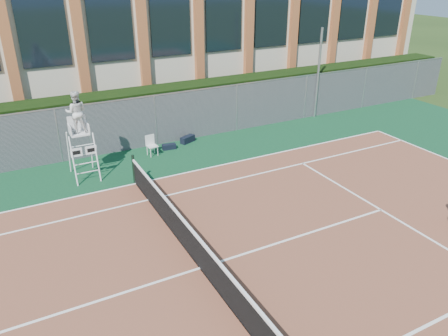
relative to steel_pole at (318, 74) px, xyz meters
name	(u,v)px	position (x,y,z in m)	size (l,w,h in m)	color
ground	(200,269)	(-10.62, -8.70, -2.24)	(120.00, 120.00, 0.00)	#233814
apron	(185,249)	(-10.62, -7.70, -2.24)	(36.00, 20.00, 0.01)	#0D3D23
tennis_court	(200,268)	(-10.62, -8.70, -2.22)	(23.77, 10.97, 0.02)	brown
tennis_net	(200,252)	(-10.62, -8.70, -1.71)	(0.10, 11.30, 1.10)	black
fence	(109,128)	(-10.62, 0.10, -1.14)	(40.00, 0.06, 2.20)	#595E60
hedge	(102,120)	(-10.62, 1.30, -1.14)	(40.00, 1.40, 2.20)	black
building	(61,26)	(-10.62, 9.25, 1.90)	(45.00, 10.60, 8.22)	beige
steel_pole	(318,74)	(0.00, 0.00, 0.00)	(0.12, 0.12, 4.49)	#9EA0A5
umpire_chair	(77,115)	(-12.08, -1.66, 0.15)	(0.92, 1.41, 3.28)	white
plastic_chair	(151,144)	(-9.21, -0.90, -1.74)	(0.44, 0.44, 0.85)	silver
sports_bag_near	(188,139)	(-7.33, -0.29, -2.09)	(0.69, 0.28, 0.29)	black
sports_bag_far	(169,147)	(-8.35, -0.65, -2.12)	(0.57, 0.25, 0.23)	black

